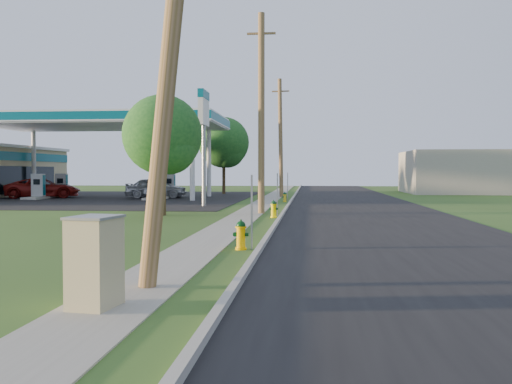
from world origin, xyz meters
TOP-DOWN VIEW (x-y plane):
  - ground_plane at (0.00, 0.00)m, footprint 140.00×140.00m
  - road at (4.50, 10.00)m, footprint 8.00×120.00m
  - curb at (0.50, 10.00)m, footprint 0.15×120.00m
  - sidewalk at (-1.25, 10.00)m, footprint 1.50×120.00m
  - forecourt at (-16.00, 32.00)m, footprint 26.00×28.00m
  - utility_pole_near at (-0.60, -1.00)m, footprint 1.40×0.32m
  - utility_pole_mid at (-0.60, 17.00)m, footprint 1.40×0.32m
  - utility_pole_far at (-0.60, 35.00)m, footprint 1.40×0.32m
  - sign_post_near at (0.25, 4.20)m, footprint 0.05×0.04m
  - sign_post_mid at (0.25, 16.00)m, footprint 0.05×0.04m
  - sign_post_far at (0.25, 28.20)m, footprint 0.05×0.04m
  - gas_canopy at (-14.00, 32.00)m, footprint 18.18×9.18m
  - fuel_pump_nw at (-18.50, 30.00)m, footprint 1.20×3.20m
  - fuel_pump_ne at (-9.50, 30.00)m, footprint 1.20×3.20m
  - fuel_pump_sw at (-18.50, 34.00)m, footprint 1.20×3.20m
  - fuel_pump_se at (-9.50, 34.00)m, footprint 1.20×3.20m
  - price_pylon at (-4.50, 22.50)m, footprint 0.34×2.04m
  - distant_building at (18.00, 45.00)m, footprint 14.00×10.00m
  - tree_verge at (-5.05, 15.37)m, footprint 3.76×3.76m
  - tree_lot at (-6.00, 40.69)m, footprint 4.64×4.64m
  - hydrant_near at (-0.03, 4.12)m, footprint 0.42×0.37m
  - hydrant_mid at (0.16, 14.60)m, footprint 0.42×0.37m
  - hydrant_far at (0.08, 27.64)m, footprint 0.36×0.32m
  - utility_cabinet at (-1.44, -2.57)m, footprint 0.74×0.91m
  - car_red at (-18.87, 31.50)m, footprint 6.12×4.35m
  - car_silver at (-10.12, 32.39)m, footprint 4.74×2.01m

SIDE VIEW (x-z plane):
  - ground_plane at x=0.00m, z-range 0.00..0.00m
  - road at x=4.50m, z-range 0.00..0.02m
  - forecourt at x=-16.00m, z-range 0.00..0.02m
  - sidewalk at x=-1.25m, z-range 0.00..0.03m
  - curb at x=0.50m, z-range 0.00..0.15m
  - hydrant_far at x=0.08m, z-range -0.01..0.68m
  - hydrant_mid at x=0.16m, z-range -0.01..0.79m
  - hydrant_near at x=-0.03m, z-range -0.01..0.80m
  - utility_cabinet at x=-1.44m, z-range 0.00..1.42m
  - fuel_pump_nw at x=-18.50m, z-range -0.23..1.67m
  - fuel_pump_ne at x=-9.50m, z-range -0.23..1.67m
  - fuel_pump_sw at x=-18.50m, z-range -0.23..1.67m
  - fuel_pump_se at x=-9.50m, z-range -0.23..1.67m
  - car_red at x=-18.87m, z-range 0.00..1.55m
  - car_silver at x=-10.12m, z-range 0.00..1.60m
  - sign_post_near at x=0.25m, z-range 0.00..2.00m
  - sign_post_mid at x=0.25m, z-range 0.00..2.00m
  - sign_post_far at x=0.25m, z-range 0.00..2.00m
  - distant_building at x=18.00m, z-range 0.00..4.00m
  - tree_verge at x=-5.05m, z-range 0.82..6.51m
  - tree_lot at x=-6.00m, z-range 1.01..8.05m
  - utility_pole_near at x=-0.60m, z-range 0.06..9.54m
  - utility_pole_far at x=-0.60m, z-range 0.05..9.56m
  - utility_pole_mid at x=-0.60m, z-range 0.05..9.85m
  - price_pylon at x=-4.50m, z-range 2.01..8.86m
  - gas_canopy at x=-14.00m, z-range 2.70..9.10m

